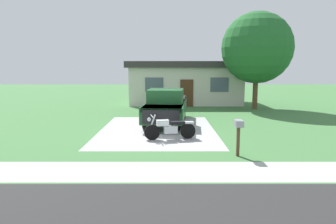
{
  "coord_description": "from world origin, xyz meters",
  "views": [
    {
      "loc": [
        0.51,
        -14.71,
        3.05
      ],
      "look_at": [
        0.53,
        -0.06,
        0.9
      ],
      "focal_mm": 32.82,
      "sensor_mm": 36.0,
      "label": 1
    }
  ],
  "objects_px": {
    "motorcycle": "(169,128)",
    "neighbor_house": "(185,82)",
    "pickup_truck": "(166,106)",
    "mailbox": "(238,128)",
    "shade_tree": "(257,48)"
  },
  "relations": [
    {
      "from": "pickup_truck",
      "to": "neighbor_house",
      "type": "xyz_separation_m",
      "value": [
        1.53,
        9.68,
        0.84
      ]
    },
    {
      "from": "mailbox",
      "to": "shade_tree",
      "type": "xyz_separation_m",
      "value": [
        3.97,
        12.09,
        3.43
      ]
    },
    {
      "from": "shade_tree",
      "to": "motorcycle",
      "type": "bearing_deg",
      "value": -123.3
    },
    {
      "from": "mailbox",
      "to": "shade_tree",
      "type": "relative_size",
      "value": 0.18
    },
    {
      "from": "mailbox",
      "to": "neighbor_house",
      "type": "height_order",
      "value": "neighbor_house"
    },
    {
      "from": "mailbox",
      "to": "shade_tree",
      "type": "height_order",
      "value": "shade_tree"
    },
    {
      "from": "neighbor_house",
      "to": "pickup_truck",
      "type": "bearing_deg",
      "value": -98.97
    },
    {
      "from": "motorcycle",
      "to": "pickup_truck",
      "type": "relative_size",
      "value": 0.38
    },
    {
      "from": "motorcycle",
      "to": "neighbor_house",
      "type": "relative_size",
      "value": 0.23
    },
    {
      "from": "motorcycle",
      "to": "neighbor_house",
      "type": "height_order",
      "value": "neighbor_house"
    },
    {
      "from": "pickup_truck",
      "to": "mailbox",
      "type": "height_order",
      "value": "pickup_truck"
    },
    {
      "from": "mailbox",
      "to": "neighbor_house",
      "type": "bearing_deg",
      "value": 93.46
    },
    {
      "from": "motorcycle",
      "to": "neighbor_house",
      "type": "distance_m",
      "value": 13.58
    },
    {
      "from": "pickup_truck",
      "to": "shade_tree",
      "type": "xyz_separation_m",
      "value": [
        6.45,
        5.84,
        3.46
      ]
    },
    {
      "from": "motorcycle",
      "to": "pickup_truck",
      "type": "xyz_separation_m",
      "value": [
        -0.15,
        3.77,
        0.48
      ]
    }
  ]
}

